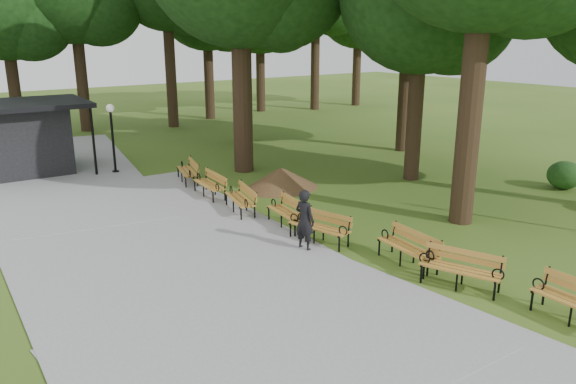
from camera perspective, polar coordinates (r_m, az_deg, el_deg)
ground at (r=14.52m, az=6.38°, el=-6.63°), size 100.00×100.00×0.00m
path at (r=14.91m, az=-13.25°, el=-6.23°), size 12.00×38.00×0.06m
person at (r=14.60m, az=1.74°, el=-2.91°), size 0.52×0.68×1.66m
kiosk at (r=24.99m, az=-26.03°, el=5.01°), size 4.86×4.27×2.93m
lamp_post at (r=23.55m, az=-17.74°, el=6.77°), size 0.32×0.32×2.83m
dirt_mound at (r=20.51m, az=-0.71°, el=1.48°), size 2.43×2.43×0.80m
bench_1 at (r=13.18m, az=17.34°, el=-7.67°), size 1.29×2.00×0.88m
bench_2 at (r=14.10m, az=12.24°, el=-5.69°), size 0.82×1.95×0.88m
bench_3 at (r=15.22m, az=3.20°, el=-3.67°), size 1.13×2.00×0.88m
bench_4 at (r=16.36m, az=-0.01°, el=-2.22°), size 0.86×1.96×0.88m
bench_5 at (r=17.79m, az=-4.98°, el=-0.76°), size 1.07×2.00×0.88m
bench_6 at (r=19.61m, az=-8.13°, el=0.74°), size 0.79×1.95×0.88m
bench_7 at (r=21.64m, az=-10.34°, el=2.10°), size 1.11×2.00×0.88m
lawn_tree_5 at (r=27.31m, az=12.40°, el=18.59°), size 6.11×6.11×10.01m
shrub_1 at (r=22.95m, az=26.45°, el=0.31°), size 1.23×1.23×1.04m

